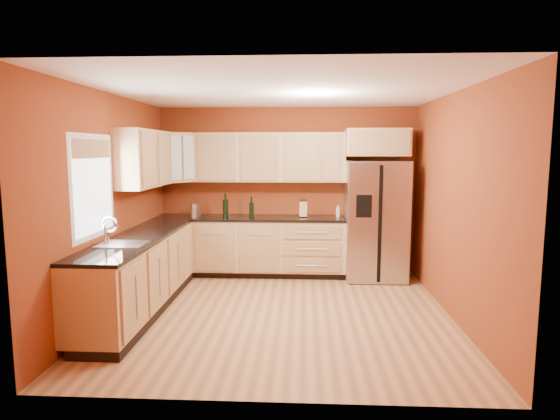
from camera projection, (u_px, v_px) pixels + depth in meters
name	position (u px, v px, depth m)	size (l,w,h in m)	color
floor	(280.00, 313.00, 5.60)	(4.00, 4.00, 0.00)	olive
ceiling	(280.00, 91.00, 5.27)	(4.00, 4.00, 0.00)	white
wall_back	(287.00, 190.00, 7.41)	(4.00, 0.04, 2.60)	maroon
wall_front	(266.00, 237.00, 3.45)	(4.00, 0.04, 2.60)	maroon
wall_left	(112.00, 204.00, 5.53)	(0.04, 4.00, 2.60)	maroon
wall_right	(455.00, 206.00, 5.33)	(0.04, 4.00, 2.60)	maroon
base_cabinets_back	(250.00, 247.00, 7.25)	(2.90, 0.60, 0.88)	tan
base_cabinets_left	(139.00, 275.00, 5.63)	(0.60, 2.80, 0.88)	tan
countertop_back	(250.00, 218.00, 7.19)	(2.90, 0.62, 0.04)	black
countertop_left	(139.00, 238.00, 5.57)	(0.62, 2.80, 0.04)	black
upper_cabinets_back	(270.00, 157.00, 7.20)	(2.30, 0.33, 0.75)	tan
upper_cabinets_left	(144.00, 159.00, 6.18)	(0.33, 1.35, 0.75)	tan
corner_upper_cabinet	(176.00, 157.00, 7.11)	(0.62, 0.33, 0.75)	tan
over_fridge_cabinet	(376.00, 142.00, 6.95)	(0.92, 0.60, 0.40)	tan
refrigerator	(375.00, 220.00, 7.03)	(0.90, 0.75, 1.78)	silver
window	(93.00, 186.00, 5.01)	(0.03, 0.90, 1.00)	white
sink_faucet	(122.00, 231.00, 5.05)	(0.50, 0.42, 0.30)	silver
canister_left	(197.00, 210.00, 7.27)	(0.12, 0.12, 0.19)	silver
canister_right	(195.00, 210.00, 7.16)	(0.12, 0.12, 0.20)	silver
wine_bottle_a	(226.00, 205.00, 7.12)	(0.08, 0.08, 0.37)	black
wine_bottle_b	(252.00, 207.00, 7.12)	(0.07, 0.07, 0.31)	black
knife_block	(303.00, 210.00, 7.15)	(0.11, 0.10, 0.23)	tan
soap_dispenser	(338.00, 211.00, 7.16)	(0.06, 0.06, 0.18)	silver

